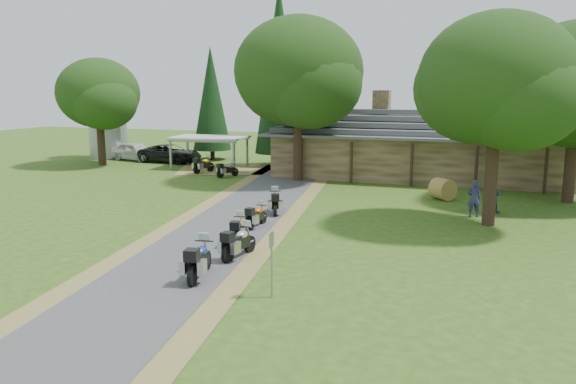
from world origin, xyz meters
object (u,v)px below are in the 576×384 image
(car_white_sedan, at_px, (135,149))
(hay_bale, at_px, (443,189))
(lodge, at_px, (420,143))
(motorcycle_row_d, at_px, (256,215))
(motorcycle_row_a, at_px, (199,258))
(motorcycle_carport_a, at_px, (204,164))
(silo, at_px, (107,120))
(motorcycle_row_c, at_px, (238,229))
(car_dark_suv, at_px, (170,149))
(motorcycle_carport_b, at_px, (228,169))
(carport, at_px, (210,152))
(motorcycle_row_b, at_px, (239,241))
(motorcycle_row_e, at_px, (275,201))

(car_white_sedan, relative_size, hay_bale, 5.05)
(lodge, xyz_separation_m, motorcycle_row_d, (-5.40, -17.98, -1.87))
(motorcycle_row_d, bearing_deg, hay_bale, -34.06)
(motorcycle_row_a, relative_size, motorcycle_carport_a, 1.04)
(silo, xyz_separation_m, motorcycle_row_d, (23.12, -20.42, -2.93))
(car_white_sedan, bearing_deg, motorcycle_row_c, -125.93)
(hay_bale, bearing_deg, car_dark_suv, 157.97)
(lodge, bearing_deg, car_white_sedan, 176.91)
(silo, height_order, motorcycle_row_c, silo)
(motorcycle_row_a, height_order, motorcycle_carport_b, motorcycle_row_a)
(car_dark_suv, relative_size, hay_bale, 5.00)
(car_dark_suv, bearing_deg, carport, -107.97)
(car_white_sedan, height_order, motorcycle_carport_b, car_white_sedan)
(motorcycle_row_a, relative_size, motorcycle_carport_b, 1.20)
(motorcycle_row_d, bearing_deg, motorcycle_row_b, -161.33)
(lodge, bearing_deg, motorcycle_row_b, -100.60)
(lodge, relative_size, motorcycle_row_c, 11.70)
(motorcycle_row_d, height_order, motorcycle_carport_a, motorcycle_carport_a)
(motorcycle_row_e, xyz_separation_m, hay_bale, (7.86, 6.62, -0.05))
(motorcycle_row_b, xyz_separation_m, motorcycle_row_e, (-1.37, 7.62, -0.00))
(motorcycle_row_c, relative_size, motorcycle_row_e, 0.95)
(silo, distance_m, motorcycle_row_b, 35.00)
(motorcycle_carport_a, bearing_deg, silo, 79.75)
(silo, bearing_deg, carport, -15.22)
(silo, height_order, hay_bale, silo)
(carport, relative_size, motorcycle_row_b, 3.04)
(motorcycle_row_b, bearing_deg, motorcycle_carport_b, 35.19)
(lodge, height_order, motorcycle_row_c, lodge)
(motorcycle_row_c, bearing_deg, car_dark_suv, 22.59)
(car_white_sedan, xyz_separation_m, motorcycle_row_c, (19.91, -22.16, -0.40))
(car_dark_suv, relative_size, motorcycle_row_d, 3.58)
(motorcycle_row_d, bearing_deg, silo, 53.02)
(motorcycle_row_b, relative_size, motorcycle_row_e, 1.01)
(motorcycle_row_c, xyz_separation_m, motorcycle_carport_b, (-8.02, 16.11, -0.04))
(motorcycle_carport_b, bearing_deg, hay_bale, -77.08)
(motorcycle_row_b, bearing_deg, car_dark_suv, 44.56)
(lodge, xyz_separation_m, motorcycle_row_a, (-4.52, -25.20, -1.75))
(motorcycle_row_b, distance_m, motorcycle_carport_b, 19.96)
(car_dark_suv, height_order, motorcycle_row_d, car_dark_suv)
(lodge, relative_size, motorcycle_row_b, 11.10)
(lodge, height_order, motorcycle_row_e, lodge)
(silo, relative_size, motorcycle_row_d, 4.13)
(silo, distance_m, car_dark_suv, 7.71)
(carport, xyz_separation_m, motorcycle_carport_b, (3.37, -3.86, -0.68))
(silo, distance_m, motorcycle_row_a, 36.71)
(lodge, bearing_deg, motorcycle_row_e, -110.48)
(motorcycle_row_d, xyz_separation_m, motorcycle_row_e, (-0.20, 3.00, 0.07))
(motorcycle_row_a, xyz_separation_m, motorcycle_row_b, (0.29, 2.60, -0.04))
(motorcycle_row_d, xyz_separation_m, motorcycle_carport_a, (-10.29, 14.60, 0.09))
(motorcycle_row_b, distance_m, motorcycle_row_d, 4.77)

